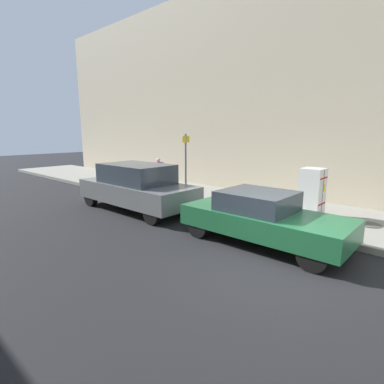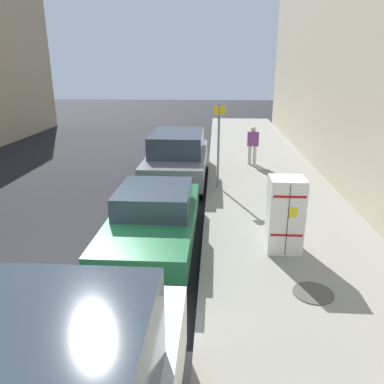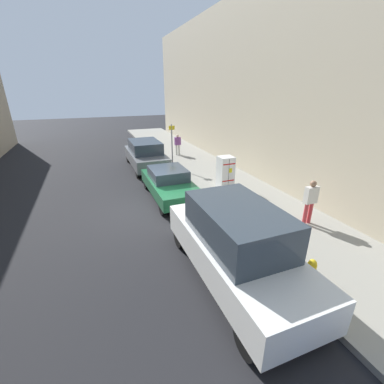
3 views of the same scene
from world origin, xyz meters
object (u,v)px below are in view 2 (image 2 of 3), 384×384
discarded_refrigerator (285,215)px  parked_suv_gray (178,156)px  street_sign_post (219,142)px  pedestrian_standing_near (253,143)px  parked_sedan_green (154,218)px

discarded_refrigerator → parked_suv_gray: size_ratio=0.33×
street_sign_post → pedestrian_standing_near: 3.43m
street_sign_post → parked_suv_gray: size_ratio=0.54×
parked_sedan_green → street_sign_post: bearing=-109.4°
street_sign_post → parked_sedan_green: bearing=70.6°
pedestrian_standing_near → parked_suv_gray: 3.38m
discarded_refrigerator → parked_sedan_green: (2.81, -0.23, -0.26)m
discarded_refrigerator → parked_suv_gray: 6.16m
discarded_refrigerator → street_sign_post: bearing=-72.1°
pedestrian_standing_near → parked_sedan_green: 7.67m
pedestrian_standing_near → parked_suv_gray: parked_suv_gray is taller
parked_suv_gray → pedestrian_standing_near: bearing=-146.0°
discarded_refrigerator → parked_sedan_green: 2.83m
discarded_refrigerator → pedestrian_standing_near: size_ratio=1.06×
pedestrian_standing_near → parked_sedan_green: bearing=-37.2°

